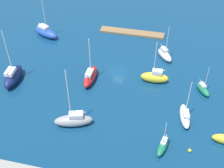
# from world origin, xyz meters

# --- Properties ---
(water) EXTENTS (160.00, 160.00, 0.00)m
(water) POSITION_xyz_m (0.00, 0.00, 0.00)
(water) COLOR navy
(water) RESTS_ON ground
(pier_dock) EXTENTS (18.07, 2.84, 0.51)m
(pier_dock) POSITION_xyz_m (-0.04, -18.17, 0.26)
(pier_dock) COLOR olive
(pier_dock) RESTS_ON ground
(sailboat_green_along_channel) EXTENTS (3.69, 4.68, 7.00)m
(sailboat_green_along_channel) POSITION_xyz_m (-19.41, 2.93, 0.87)
(sailboat_green_along_channel) COLOR #19724C
(sailboat_green_along_channel) RESTS_ON water
(sailboat_white_lone_north) EXTENTS (4.77, 5.46, 9.26)m
(sailboat_white_lone_north) POSITION_xyz_m (-10.10, -7.87, 1.18)
(sailboat_white_lone_north) COLOR white
(sailboat_white_lone_north) RESTS_ON water
(sailboat_red_outer_mooring) EXTENTS (2.29, 7.57, 10.81)m
(sailboat_red_outer_mooring) POSITION_xyz_m (5.43, 4.68, 1.31)
(sailboat_red_outer_mooring) COLOR red
(sailboat_red_outer_mooring) RESTS_ON water
(sailboat_gray_far_south) EXTENTS (7.75, 4.58, 13.32)m
(sailboat_gray_far_south) POSITION_xyz_m (4.79, 18.29, 1.32)
(sailboat_gray_far_south) COLOR gray
(sailboat_gray_far_south) RESTS_ON water
(sailboat_navy_near_pier) EXTENTS (3.54, 8.21, 12.91)m
(sailboat_navy_near_pier) POSITION_xyz_m (22.30, 8.87, 1.57)
(sailboat_navy_near_pier) COLOR #141E4C
(sailboat_navy_near_pier) RESTS_ON water
(sailboat_blue_far_north) EXTENTS (8.40, 5.79, 12.72)m
(sailboat_blue_far_north) POSITION_xyz_m (22.83, -11.21, 1.34)
(sailboat_blue_far_north) COLOR #2347B2
(sailboat_blue_far_north) RESTS_ON water
(sailboat_green_east_end) EXTENTS (2.53, 5.18, 7.04)m
(sailboat_green_east_end) POSITION_xyz_m (-12.49, 20.18, 0.86)
(sailboat_green_east_end) COLOR #19724C
(sailboat_green_east_end) RESTS_ON water
(sailboat_white_by_breakwater) EXTENTS (2.88, 6.61, 9.33)m
(sailboat_white_by_breakwater) POSITION_xyz_m (-15.94, 12.15, 1.10)
(sailboat_white_by_breakwater) COLOR white
(sailboat_white_by_breakwater) RESTS_ON water
(sailboat_yellow_lone_south) EXTENTS (6.30, 2.47, 10.47)m
(sailboat_yellow_lone_south) POSITION_xyz_m (-8.76, 1.77, 1.39)
(sailboat_yellow_lone_south) COLOR yellow
(sailboat_yellow_lone_south) RESTS_ON water
(mooring_buoy_yellow) EXTENTS (0.62, 0.62, 0.62)m
(mooring_buoy_yellow) POSITION_xyz_m (-17.23, 19.72, 0.31)
(mooring_buoy_yellow) COLOR yellow
(mooring_buoy_yellow) RESTS_ON water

